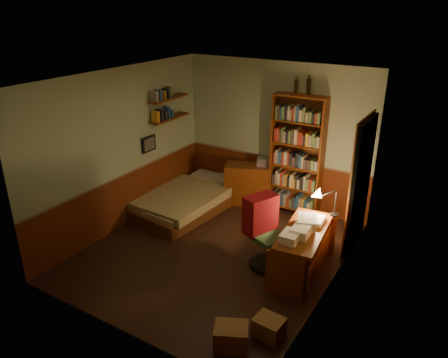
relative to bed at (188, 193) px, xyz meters
The scene contains 24 objects.
floor 1.57m from the bed, 39.18° to the right, with size 3.50×4.00×0.02m, color black.
ceiling 2.77m from the bed, 39.18° to the right, with size 3.50×4.00×0.02m, color silver.
wall_back 1.87m from the bed, 41.15° to the left, with size 3.50×0.02×2.60m, color gray.
wall_left 1.50m from the bed, 120.44° to the right, with size 0.02×4.00×2.60m, color gray.
wall_right 3.26m from the bed, 18.20° to the right, with size 0.02×4.00×2.60m, color gray.
wall_front 3.36m from the bed, 68.23° to the right, with size 3.50×0.02×2.60m, color gray.
doorway 3.01m from the bed, ahead, with size 0.06×0.90×2.00m, color black.
door_trim 2.98m from the bed, ahead, with size 0.02×0.98×2.08m, color #47250F.
bed is the anchor object (origin of this frame).
dresser 1.12m from the bed, 45.16° to the left, with size 0.84×0.42×0.75m, color #5D290D.
mini_stereo 1.49m from the bed, 41.12° to the left, with size 0.27×0.21×0.15m, color #B2B2B7.
bookshelf 2.03m from the bed, 27.79° to the left, with size 0.90×0.28×2.11m, color #5D290D.
bottle_left 2.63m from the bed, 32.83° to the left, with size 0.05×0.05×0.21m, color black.
bottle_right 2.78m from the bed, 29.53° to the left, with size 0.07×0.07×0.25m, color black.
desk 2.64m from the bed, 17.91° to the right, with size 0.52×1.26×0.68m, color #5D290D.
paper_stack 2.63m from the bed, 15.68° to the right, with size 0.25×0.34×0.14m, color silver.
desk_lamp 2.80m from the bed, ahead, with size 0.18×0.18×0.60m, color black.
office_chair 2.24m from the bed, 23.92° to the right, with size 0.52×0.45×1.03m, color #2F5530.
red_jacket 2.38m from the bed, 22.08° to the right, with size 0.26×0.47×0.56m, color maroon.
wall_shelf_lower 1.37m from the bed, 163.89° to the left, with size 0.20×0.90×0.03m, color #5D290D.
wall_shelf_upper 1.71m from the bed, 163.89° to the left, with size 0.20×0.90×0.03m, color #5D290D.
framed_picture 1.14m from the bed, 145.08° to the right, with size 0.04×0.32×0.26m, color black.
cardboard_box_a 3.48m from the bed, 46.71° to the right, with size 0.37×0.29×0.28m, color olive.
cardboard_box_b 3.43m from the bed, 39.03° to the right, with size 0.33×0.27×0.23m, color olive.
Camera 1 is at (3.07, -4.78, 3.56)m, focal length 35.00 mm.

